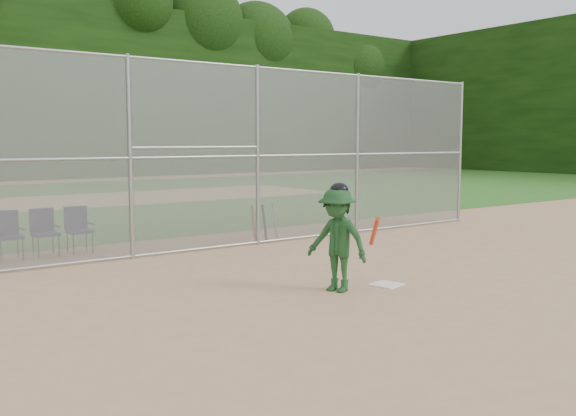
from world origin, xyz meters
TOP-DOWN VIEW (x-y plane):
  - ground at (0.00, 0.00)m, footprint 100.00×100.00m
  - grass_strip at (0.00, 18.00)m, footprint 100.00×100.00m
  - dirt_patch_far at (0.00, 18.00)m, footprint 24.00×24.00m
  - backstop_fence at (0.00, 5.00)m, footprint 16.09×0.09m
  - treeline at (0.00, 20.00)m, footprint 81.00×60.00m
  - home_plate at (0.38, 0.32)m, footprint 0.53×0.53m
  - batter_at_plate at (-0.54, 0.48)m, footprint 1.08×1.30m
  - water_cooler at (3.89, 5.36)m, footprint 0.30×0.30m
  - spare_bats at (1.38, 5.29)m, footprint 0.66×0.26m
  - chair_3 at (-4.00, 6.31)m, footprint 0.54×0.52m
  - chair_4 at (-3.30, 6.31)m, footprint 0.54×0.52m
  - chair_5 at (-2.61, 6.31)m, footprint 0.54×0.52m

SIDE VIEW (x-z plane):
  - ground at x=0.00m, z-range 0.00..0.00m
  - grass_strip at x=0.00m, z-range 0.01..0.01m
  - dirt_patch_far at x=0.00m, z-range 0.01..0.01m
  - home_plate at x=0.38m, z-range 0.00..0.02m
  - water_cooler at x=3.89m, z-range 0.00..0.39m
  - spare_bats at x=1.38m, z-range 0.00..0.85m
  - chair_3 at x=-4.00m, z-range 0.00..0.96m
  - chair_4 at x=-3.30m, z-range 0.00..0.96m
  - chair_5 at x=-2.61m, z-range 0.00..0.96m
  - batter_at_plate at x=-0.54m, z-range -0.03..1.67m
  - backstop_fence at x=0.00m, z-range 0.07..4.07m
  - treeline at x=0.00m, z-range 0.00..11.00m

